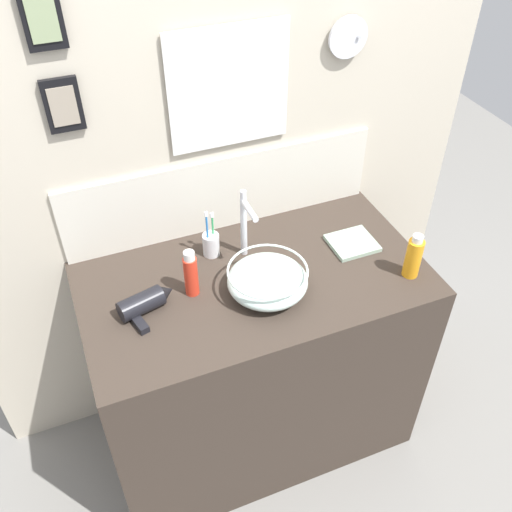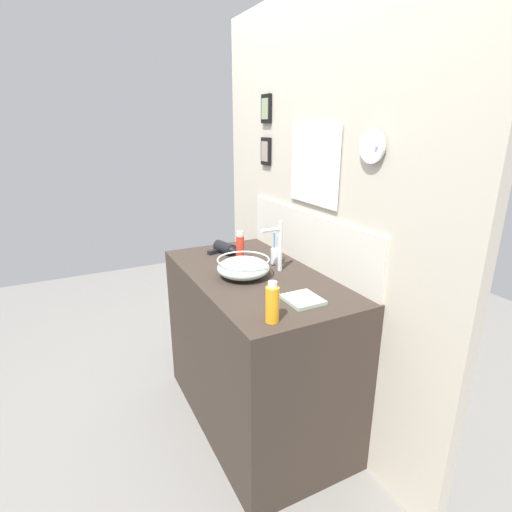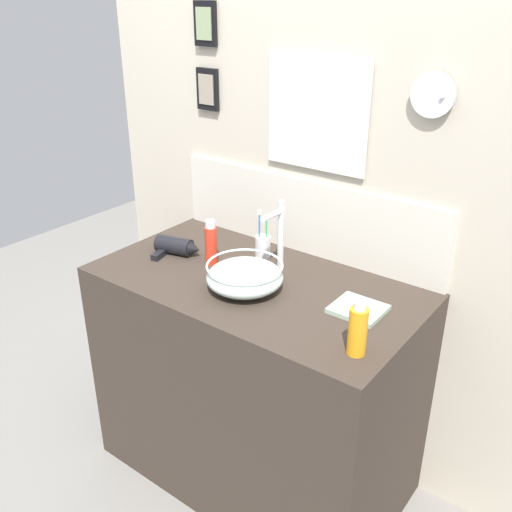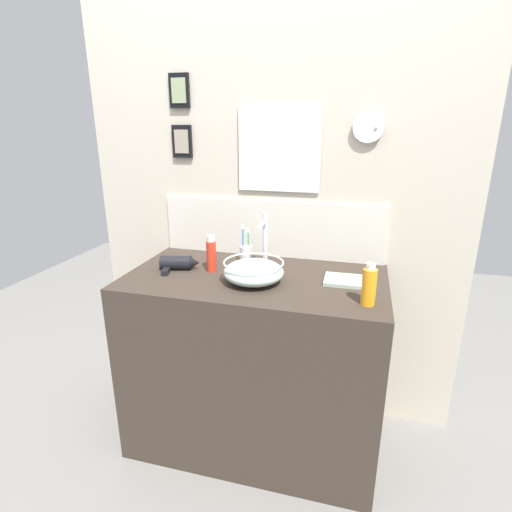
{
  "view_description": "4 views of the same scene",
  "coord_description": "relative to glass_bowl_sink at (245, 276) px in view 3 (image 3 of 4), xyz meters",
  "views": [
    {
      "loc": [
        -0.54,
        -1.34,
        2.27
      ],
      "look_at": [
        0.0,
        0.0,
        1.01
      ],
      "focal_mm": 40.0,
      "sensor_mm": 36.0,
      "label": 1
    },
    {
      "loc": [
        1.76,
        -0.89,
        1.66
      ],
      "look_at": [
        0.0,
        0.0,
        1.01
      ],
      "focal_mm": 28.0,
      "sensor_mm": 36.0,
      "label": 2
    },
    {
      "loc": [
        1.11,
        -1.46,
        1.88
      ],
      "look_at": [
        0.0,
        0.0,
        1.01
      ],
      "focal_mm": 40.0,
      "sensor_mm": 36.0,
      "label": 3
    },
    {
      "loc": [
        0.45,
        -1.69,
        1.59
      ],
      "look_at": [
        0.0,
        0.0,
        1.01
      ],
      "focal_mm": 28.0,
      "sensor_mm": 36.0,
      "label": 4
    }
  ],
  "objects": [
    {
      "name": "spray_bottle",
      "position": [
        0.5,
        -0.11,
        0.03
      ],
      "size": [
        0.06,
        0.06,
        0.17
      ],
      "color": "orange",
      "rests_on": "vanity_counter"
    },
    {
      "name": "ground_plane",
      "position": [
        -0.01,
        0.08,
        -0.97
      ],
      "size": [
        6.0,
        6.0,
        0.0
      ],
      "primitive_type": "plane",
      "color": "gray"
    },
    {
      "name": "vanity_counter",
      "position": [
        -0.01,
        0.08,
        -0.51
      ],
      "size": [
        1.21,
        0.65,
        0.91
      ],
      "primitive_type": "cube",
      "color": "#382D26",
      "rests_on": "ground"
    },
    {
      "name": "glass_bowl_sink",
      "position": [
        0.0,
        0.0,
        0.0
      ],
      "size": [
        0.27,
        0.27,
        0.1
      ],
      "color": "silver",
      "rests_on": "vanity_counter"
    },
    {
      "name": "faucet",
      "position": [
        0.0,
        0.2,
        0.1
      ],
      "size": [
        0.02,
        0.13,
        0.27
      ],
      "color": "silver",
      "rests_on": "vanity_counter"
    },
    {
      "name": "hand_towel",
      "position": [
        0.39,
        0.11,
        -0.05
      ],
      "size": [
        0.17,
        0.15,
        0.02
      ],
      "primitive_type": "cube",
      "color": "#99B29E",
      "rests_on": "vanity_counter"
    },
    {
      "name": "back_panel",
      "position": [
        -0.01,
        0.43,
        0.2
      ],
      "size": [
        2.01,
        0.1,
        2.33
      ],
      "color": "beige",
      "rests_on": "ground"
    },
    {
      "name": "toothbrush_cup",
      "position": [
        -0.11,
        0.26,
        -0.01
      ],
      "size": [
        0.06,
        0.06,
        0.2
      ],
      "color": "silver",
      "rests_on": "vanity_counter"
    },
    {
      "name": "soap_dispenser",
      "position": [
        -0.24,
        0.09,
        0.03
      ],
      "size": [
        0.05,
        0.05,
        0.18
      ],
      "color": "red",
      "rests_on": "vanity_counter"
    },
    {
      "name": "hair_drier",
      "position": [
        -0.4,
        0.07,
        -0.02
      ],
      "size": [
        0.2,
        0.16,
        0.07
      ],
      "color": "black",
      "rests_on": "vanity_counter"
    }
  ]
}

